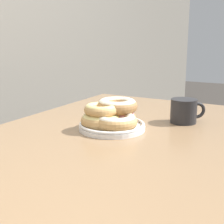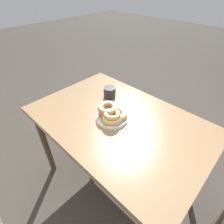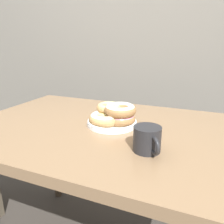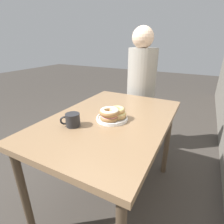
% 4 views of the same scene
% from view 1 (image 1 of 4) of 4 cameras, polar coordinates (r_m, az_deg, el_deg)
% --- Properties ---
extents(dining_table, '(1.22, 0.81, 0.78)m').
position_cam_1_polar(dining_table, '(1.03, 0.57, -8.18)').
color(dining_table, '#846647').
rests_on(dining_table, ground_plane).
extents(donut_plate, '(0.24, 0.25, 0.10)m').
position_cam_1_polar(donut_plate, '(1.04, -0.06, -0.81)').
color(donut_plate, white).
rests_on(donut_plate, dining_table).
extents(coffee_mug, '(0.10, 0.12, 0.09)m').
position_cam_1_polar(coffee_mug, '(1.15, 13.08, 0.25)').
color(coffee_mug, '#232326').
rests_on(coffee_mug, dining_table).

